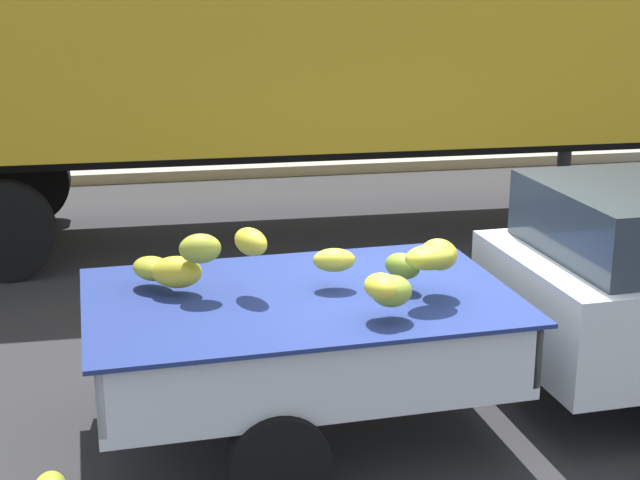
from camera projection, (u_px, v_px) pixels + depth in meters
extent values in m
plane|color=#28282B|center=(432.00, 412.00, 7.13)|extent=(220.00, 220.00, 0.00)
cube|color=gray|center=(269.00, 167.00, 15.25)|extent=(80.00, 0.80, 0.16)
cube|color=silver|center=(640.00, 301.00, 7.18)|extent=(2.13, 1.87, 0.78)
cube|color=#28333D|center=(624.00, 221.00, 6.95)|extent=(1.20, 1.61, 0.52)
cube|color=silver|center=(300.00, 362.00, 6.61)|extent=(2.89, 1.91, 0.08)
cube|color=silver|center=(275.00, 288.00, 7.33)|extent=(2.80, 0.20, 0.44)
cube|color=silver|center=(331.00, 378.00, 5.74)|extent=(2.80, 0.20, 0.44)
cube|color=silver|center=(483.00, 310.00, 6.86)|extent=(0.14, 1.77, 0.44)
cube|color=silver|center=(97.00, 347.00, 6.21)|extent=(0.14, 1.77, 0.44)
cube|color=#B21914|center=(274.00, 291.00, 7.37)|extent=(2.69, 0.15, 0.07)
cube|color=navy|center=(299.00, 296.00, 6.47)|extent=(3.02, 2.04, 0.03)
ellipsoid|color=gold|center=(251.00, 242.00, 6.35)|extent=(0.28, 0.37, 0.18)
ellipsoid|color=gold|center=(382.00, 287.00, 5.93)|extent=(0.26, 0.31, 0.17)
ellipsoid|color=gold|center=(177.00, 272.00, 6.42)|extent=(0.40, 0.33, 0.22)
ellipsoid|color=#8AA231|center=(391.00, 291.00, 5.96)|extent=(0.38, 0.37, 0.20)
ellipsoid|color=olive|center=(403.00, 266.00, 6.51)|extent=(0.31, 0.33, 0.18)
ellipsoid|color=#9FAA2F|center=(200.00, 249.00, 6.30)|extent=(0.29, 0.22, 0.20)
ellipsoid|color=#ABAE2D|center=(430.00, 257.00, 6.18)|extent=(0.40, 0.33, 0.16)
ellipsoid|color=#A0A429|center=(153.00, 268.00, 6.55)|extent=(0.39, 0.41, 0.16)
ellipsoid|color=gold|center=(334.00, 260.00, 6.53)|extent=(0.32, 0.24, 0.16)
ellipsoid|color=gold|center=(439.00, 254.00, 6.38)|extent=(0.33, 0.34, 0.21)
cylinder|color=black|center=(585.00, 319.00, 8.12)|extent=(0.65, 0.23, 0.64)
cylinder|color=black|center=(235.00, 354.00, 7.40)|extent=(0.65, 0.23, 0.64)
cylinder|color=black|center=(279.00, 460.00, 5.81)|extent=(0.65, 0.23, 0.64)
cube|color=gold|center=(315.00, 22.00, 11.15)|extent=(12.03, 2.62, 2.70)
cube|color=black|center=(316.00, 146.00, 11.58)|extent=(11.04, 0.51, 0.30)
cylinder|color=black|center=(28.00, 181.00, 12.23)|extent=(1.08, 0.31, 1.08)
cylinder|color=black|center=(3.00, 231.00, 9.97)|extent=(1.08, 0.31, 1.08)
cylinder|color=#38383A|center=(563.00, 173.00, 12.30)|extent=(0.18, 0.18, 1.25)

